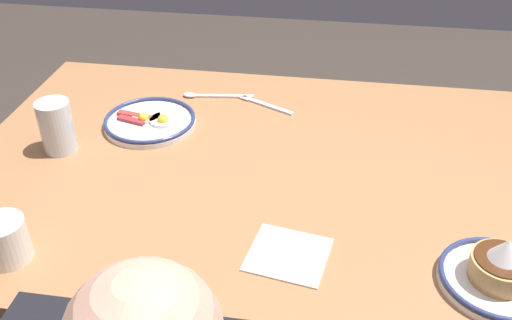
{
  "coord_description": "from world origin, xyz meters",
  "views": [
    {
      "loc": [
        -0.18,
        1.1,
        1.5
      ],
      "look_at": [
        -0.01,
        0.02,
        0.76
      ],
      "focal_mm": 39.58,
      "sensor_mm": 36.0,
      "label": 1
    }
  ],
  "objects": [
    {
      "name": "coffee_mug",
      "position": [
        0.42,
        0.38,
        0.78
      ],
      "size": [
        0.09,
        0.12,
        0.09
      ],
      "color": "white",
      "rests_on": "dining_table"
    },
    {
      "name": "drinking_glass",
      "position": [
        0.49,
        0.0,
        0.79
      ],
      "size": [
        0.08,
        0.08,
        0.13
      ],
      "color": "silver",
      "rests_on": "dining_table"
    },
    {
      "name": "paper_napkin",
      "position": [
        -0.12,
        0.29,
        0.73
      ],
      "size": [
        0.17,
        0.16,
        0.0
      ],
      "primitive_type": "cube",
      "rotation": [
        0.0,
        0.0,
        -0.17
      ],
      "color": "white",
      "rests_on": "dining_table"
    },
    {
      "name": "tea_spoon",
      "position": [
        0.18,
        -0.33,
        0.74
      ],
      "size": [
        0.2,
        0.04,
        0.01
      ],
      "color": "silver",
      "rests_on": "dining_table"
    },
    {
      "name": "plate_near_main",
      "position": [
        0.3,
        -0.15,
        0.74
      ],
      "size": [
        0.24,
        0.24,
        0.04
      ],
      "color": "white",
      "rests_on": "dining_table"
    },
    {
      "name": "dining_table",
      "position": [
        0.0,
        0.0,
        0.65
      ],
      "size": [
        1.4,
        1.0,
        0.73
      ],
      "color": "#A36F45",
      "rests_on": "ground_plane"
    },
    {
      "name": "fork_near",
      "position": [
        0.01,
        -0.3,
        0.73
      ],
      "size": [
        0.17,
        0.1,
        0.01
      ],
      "color": "silver",
      "rests_on": "dining_table"
    },
    {
      "name": "plate_center_pancakes",
      "position": [
        -0.5,
        0.31,
        0.76
      ],
      "size": [
        0.21,
        0.21,
        0.11
      ],
      "color": "white",
      "rests_on": "dining_table"
    }
  ]
}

